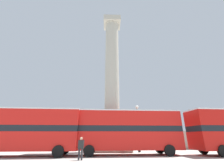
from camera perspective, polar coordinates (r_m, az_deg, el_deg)
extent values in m
plane|color=#ADA89E|center=(20.59, 0.00, -24.20)|extent=(200.00, 200.00, 0.00)
cube|color=#A39E8E|center=(20.55, 0.00, -22.67)|extent=(4.65, 4.65, 1.10)
cube|color=#A39E8E|center=(20.52, 0.00, -19.60)|extent=(3.35, 3.35, 1.10)
cylinder|color=#A39E8E|center=(22.50, 0.00, 4.63)|extent=(2.06, 2.06, 17.36)
cube|color=#A39E8E|center=(27.53, 0.00, 22.24)|extent=(2.79, 2.79, 0.90)
sphere|color=brown|center=(28.17, 0.00, 23.67)|extent=(0.99, 0.99, 0.99)
cube|color=red|center=(16.17, 5.91, -20.62)|extent=(10.71, 2.89, 1.67)
cube|color=black|center=(16.18, 5.77, -16.69)|extent=(10.70, 2.84, 0.55)
cube|color=red|center=(16.26, 5.65, -13.20)|extent=(10.71, 2.89, 1.43)
cube|color=silver|center=(16.36, 5.56, -10.51)|extent=(10.71, 2.89, 0.12)
cylinder|color=black|center=(18.34, 17.77, -22.35)|extent=(1.01, 0.34, 1.00)
cylinder|color=black|center=(16.09, 21.09, -22.52)|extent=(1.01, 0.34, 1.00)
cylinder|color=black|center=(17.23, -8.10, -23.26)|extent=(1.01, 0.34, 1.00)
cylinder|color=black|center=(14.81, -8.76, -23.86)|extent=(1.01, 0.34, 1.00)
cylinder|color=black|center=(19.38, 31.44, -20.36)|extent=(1.02, 0.39, 1.00)
cylinder|color=black|center=(17.37, 36.70, -19.82)|extent=(1.02, 0.39, 1.00)
cube|color=red|center=(17.12, -30.39, -18.20)|extent=(10.15, 3.13, 1.65)
cube|color=black|center=(17.14, -29.74, -14.58)|extent=(10.14, 3.08, 0.55)
cube|color=red|center=(17.21, -29.18, -11.30)|extent=(10.15, 3.13, 1.45)
cube|color=silver|center=(17.31, -28.75, -8.74)|extent=(10.15, 3.13, 0.12)
cylinder|color=black|center=(17.31, -17.64, -22.58)|extent=(1.02, 0.36, 1.00)
cylinder|color=black|center=(14.82, -19.83, -23.02)|extent=(1.02, 0.36, 1.00)
cube|color=#A39E8E|center=(26.56, 28.94, -18.17)|extent=(3.61, 3.33, 2.51)
ellipsoid|color=brown|center=(26.67, 27.94, -12.20)|extent=(2.33, 2.00, 1.08)
cone|color=brown|center=(26.69, 29.92, -10.82)|extent=(1.20, 1.05, 1.13)
cylinder|color=brown|center=(26.78, 27.61, -10.12)|extent=(0.36, 0.36, 0.90)
sphere|color=brown|center=(26.86, 27.41, -8.88)|extent=(0.28, 0.28, 0.28)
cylinder|color=brown|center=(26.87, 29.78, -14.21)|extent=(0.20, 0.20, 1.01)
cylinder|color=brown|center=(26.28, 29.74, -14.15)|extent=(0.20, 0.20, 1.01)
cylinder|color=brown|center=(26.93, 26.91, -14.67)|extent=(0.20, 0.20, 1.01)
cylinder|color=brown|center=(26.34, 26.81, -14.61)|extent=(0.20, 0.20, 1.01)
cylinder|color=black|center=(19.37, 10.36, -23.61)|extent=(0.31, 0.31, 0.40)
cylinder|color=black|center=(19.33, 9.93, -16.73)|extent=(0.14, 0.14, 5.05)
sphere|color=white|center=(19.65, 9.46, -8.71)|extent=(0.44, 0.44, 0.44)
cylinder|color=#28282D|center=(12.93, -12.50, -24.74)|extent=(0.14, 0.14, 0.81)
cylinder|color=#28282D|center=(12.85, -11.42, -24.84)|extent=(0.14, 0.14, 0.81)
cube|color=black|center=(12.84, -11.72, -21.59)|extent=(0.46, 0.26, 0.64)
sphere|color=tan|center=(12.83, -11.58, -19.68)|extent=(0.22, 0.22, 0.22)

